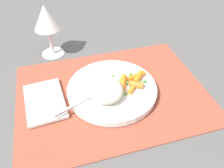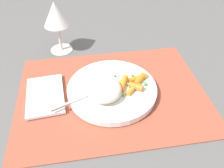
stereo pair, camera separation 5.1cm
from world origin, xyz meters
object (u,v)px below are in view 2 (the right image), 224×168
at_px(carrot_portion, 133,82).
at_px(napkin, 45,95).
at_px(plate, 112,89).
at_px(fork, 97,92).
at_px(wine_glass, 56,16).
at_px(rice_mound, 104,89).

height_order(carrot_portion, napkin, carrot_portion).
height_order(plate, fork, fork).
distance_m(carrot_portion, napkin, 0.23).
bearing_deg(carrot_portion, fork, -170.73).
distance_m(fork, wine_glass, 0.28).
height_order(plate, carrot_portion, carrot_portion).
xyz_separation_m(rice_mound, wine_glass, (-0.11, 0.26, 0.08)).
relative_size(plate, rice_mound, 2.49).
bearing_deg(rice_mound, carrot_portion, 17.63).
distance_m(carrot_portion, wine_glass, 0.31).
bearing_deg(napkin, plate, -3.14).
relative_size(carrot_portion, napkin, 0.62).
distance_m(rice_mound, napkin, 0.16).
bearing_deg(carrot_portion, plate, 179.77).
xyz_separation_m(wine_glass, napkin, (-0.04, -0.22, -0.11)).
bearing_deg(plate, rice_mound, -132.53).
bearing_deg(rice_mound, plate, 47.47).
height_order(rice_mound, wine_glass, wine_glass).
distance_m(rice_mound, wine_glass, 0.29).
height_order(carrot_portion, fork, carrot_portion).
bearing_deg(plate, wine_glass, 120.09).
bearing_deg(plate, carrot_portion, -0.23).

